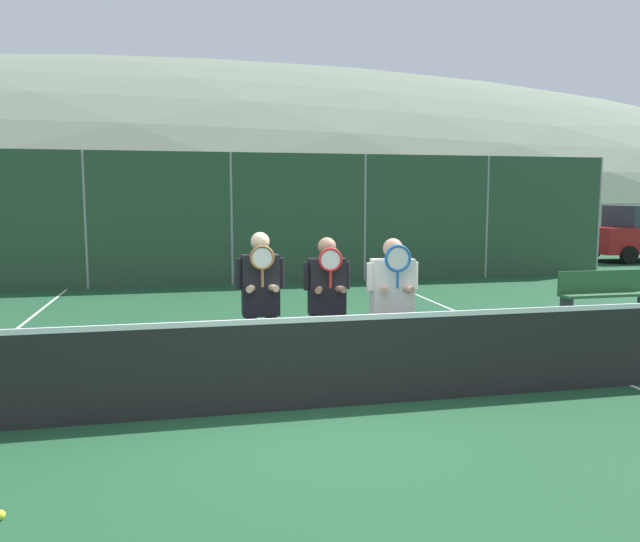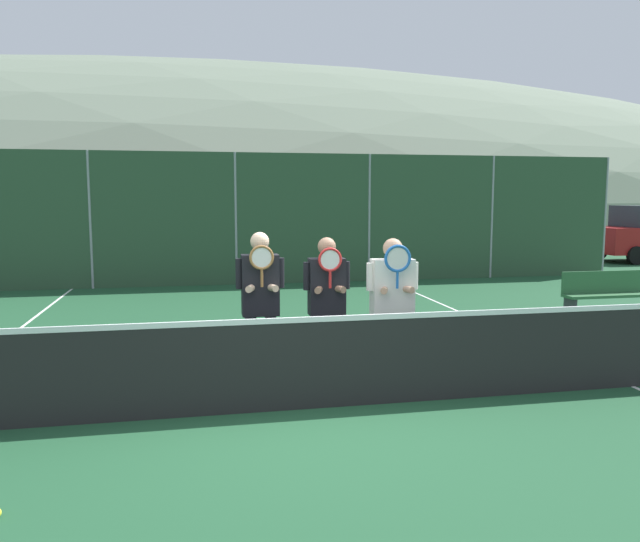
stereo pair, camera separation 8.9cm
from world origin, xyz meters
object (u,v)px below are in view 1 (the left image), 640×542
(car_center, at_px, (350,240))
(car_right_of_center, at_px, (504,235))
(bench_courtside, at_px, (605,292))
(player_leftmost, at_px, (261,299))
(tennis_ball_on_court, at_px, (0,515))
(player_center_left, at_px, (327,299))
(player_center_right, at_px, (392,296))
(car_left_of_center, at_px, (174,240))

(car_center, relative_size, car_right_of_center, 1.10)
(car_right_of_center, distance_m, bench_courtside, 9.50)
(player_leftmost, bearing_deg, tennis_ball_on_court, -130.00)
(player_center_left, xyz_separation_m, tennis_ball_on_court, (-2.86, -2.55, -0.98))
(tennis_ball_on_court, bearing_deg, player_center_right, 33.97)
(player_center_right, xyz_separation_m, car_right_of_center, (7.99, 12.06, -0.11))
(player_center_left, height_order, car_left_of_center, car_left_of_center)
(car_right_of_center, bearing_deg, car_center, -176.92)
(car_left_of_center, xyz_separation_m, car_right_of_center, (10.67, 0.01, 0.00))
(car_left_of_center, bearing_deg, player_leftmost, -84.49)
(tennis_ball_on_court, bearing_deg, player_leftmost, 50.00)
(player_center_right, xyz_separation_m, car_left_of_center, (-2.68, 12.06, -0.11))
(player_center_left, distance_m, bench_courtside, 6.54)
(bench_courtside, bearing_deg, car_right_of_center, 72.14)
(player_center_left, distance_m, car_center, 12.14)
(player_center_right, xyz_separation_m, car_center, (2.63, 11.78, -0.16))
(player_leftmost, distance_m, car_center, 12.44)
(car_left_of_center, relative_size, car_right_of_center, 0.98)
(tennis_ball_on_court, bearing_deg, car_center, 66.30)
(player_center_right, bearing_deg, car_left_of_center, 102.55)
(player_leftmost, xyz_separation_m, bench_courtside, (6.60, 2.98, -0.59))
(player_center_right, xyz_separation_m, tennis_ball_on_court, (-3.61, -2.43, -1.00))
(car_center, bearing_deg, player_leftmost, -109.51)
(player_leftmost, relative_size, car_left_of_center, 0.43)
(player_leftmost, height_order, tennis_ball_on_court, player_leftmost)
(bench_courtside, bearing_deg, car_left_of_center, 130.70)
(bench_courtside, height_order, tennis_ball_on_court, bench_courtside)
(car_left_of_center, relative_size, tennis_ball_on_court, 62.07)
(bench_courtside, bearing_deg, player_center_left, -153.48)
(player_center_right, bearing_deg, player_center_left, 171.02)
(car_center, bearing_deg, car_right_of_center, 3.08)
(player_leftmost, xyz_separation_m, tennis_ball_on_court, (-2.08, -2.48, -1.02))
(player_center_left, distance_m, car_right_of_center, 14.80)
(car_right_of_center, bearing_deg, player_leftmost, -128.38)
(player_leftmost, xyz_separation_m, car_center, (4.16, 11.72, -0.18))
(player_center_right, distance_m, car_left_of_center, 12.35)
(car_center, distance_m, car_right_of_center, 5.37)
(bench_courtside, relative_size, tennis_ball_on_court, 25.98)
(player_leftmost, relative_size, player_center_left, 1.04)
(car_left_of_center, bearing_deg, player_center_right, -77.45)
(player_leftmost, distance_m, car_right_of_center, 15.33)
(player_center_left, bearing_deg, tennis_ball_on_court, -138.25)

